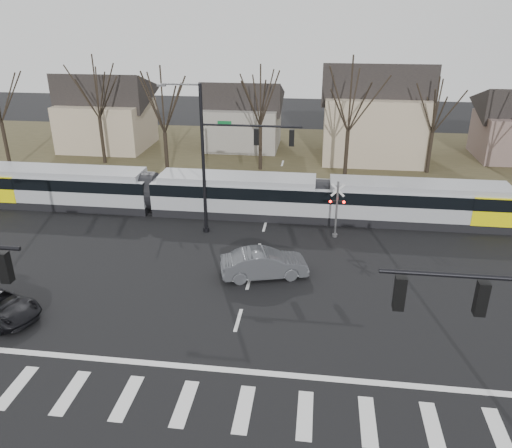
# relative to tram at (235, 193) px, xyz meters

# --- Properties ---
(ground) EXTENTS (140.00, 140.00, 0.00)m
(ground) POSITION_rel_tram_xyz_m (2.51, -16.00, -1.68)
(ground) COLOR black
(grass_verge) EXTENTS (140.00, 28.00, 0.01)m
(grass_verge) POSITION_rel_tram_xyz_m (2.51, 16.00, -1.67)
(grass_verge) COLOR #38331E
(grass_verge) RESTS_ON ground
(crosswalk) EXTENTS (27.00, 2.60, 0.01)m
(crosswalk) POSITION_rel_tram_xyz_m (2.51, -20.00, -1.67)
(crosswalk) COLOR silver
(crosswalk) RESTS_ON ground
(stop_line) EXTENTS (28.00, 0.35, 0.01)m
(stop_line) POSITION_rel_tram_xyz_m (2.51, -17.80, -1.67)
(stop_line) COLOR silver
(stop_line) RESTS_ON ground
(lane_dashes) EXTENTS (0.18, 30.00, 0.01)m
(lane_dashes) POSITION_rel_tram_xyz_m (2.51, -0.00, -1.67)
(lane_dashes) COLOR silver
(lane_dashes) RESTS_ON ground
(rail_pair) EXTENTS (90.00, 1.52, 0.06)m
(rail_pair) POSITION_rel_tram_xyz_m (2.51, -0.20, -1.65)
(rail_pair) COLOR #59595E
(rail_pair) RESTS_ON ground
(tram) EXTENTS (40.58, 3.01, 3.08)m
(tram) POSITION_rel_tram_xyz_m (0.00, 0.00, 0.00)
(tram) COLOR gray
(tram) RESTS_ON ground
(sedan) EXTENTS (4.40, 5.97, 1.66)m
(sedan) POSITION_rel_tram_xyz_m (3.29, -9.34, -0.85)
(sedan) COLOR #44464B
(sedan) RESTS_ON ground
(signal_pole_far) EXTENTS (9.28, 0.44, 10.20)m
(signal_pole_far) POSITION_rel_tram_xyz_m (0.10, -3.50, 4.02)
(signal_pole_far) COLOR black
(signal_pole_far) RESTS_ON ground
(rail_crossing_signal) EXTENTS (1.08, 0.36, 4.00)m
(rail_crossing_signal) POSITION_rel_tram_xyz_m (7.51, -3.21, 0.21)
(rail_crossing_signal) COLOR #59595B
(rail_crossing_signal) RESTS_ON ground
(tree_row) EXTENTS (59.20, 7.20, 10.00)m
(tree_row) POSITION_rel_tram_xyz_m (4.51, 10.00, 3.32)
(tree_row) COLOR black
(tree_row) RESTS_ON ground
(house_a) EXTENTS (9.72, 8.64, 8.60)m
(house_a) POSITION_rel_tram_xyz_m (-17.49, 18.00, 2.79)
(house_a) COLOR tan
(house_a) RESTS_ON ground
(house_b) EXTENTS (8.64, 7.56, 7.65)m
(house_b) POSITION_rel_tram_xyz_m (-2.49, 20.00, 2.29)
(house_b) COLOR gray
(house_b) RESTS_ON ground
(house_c) EXTENTS (10.80, 8.64, 10.10)m
(house_c) POSITION_rel_tram_xyz_m (11.51, 17.00, 3.56)
(house_c) COLOR tan
(house_c) RESTS_ON ground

